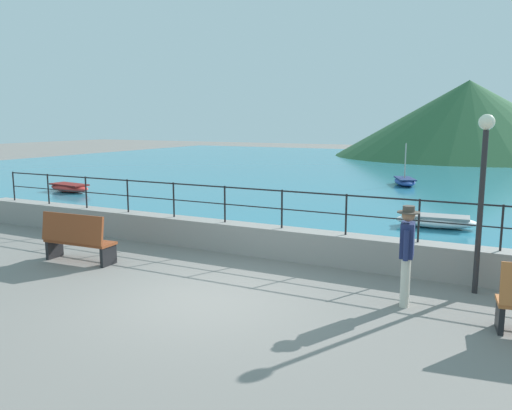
{
  "coord_description": "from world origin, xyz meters",
  "views": [
    {
      "loc": [
        4.83,
        -7.45,
        3.16
      ],
      "look_at": [
        -0.93,
        3.7,
        1.1
      ],
      "focal_mm": 36.03,
      "sensor_mm": 36.0,
      "label": 1
    }
  ],
  "objects_px": {
    "person_walking": "(407,250)",
    "boat_3": "(69,187)",
    "boat_0": "(436,221)",
    "boat_1": "(405,181)",
    "lamp_post": "(483,176)",
    "bench_main": "(77,238)"
  },
  "relations": [
    {
      "from": "person_walking",
      "to": "bench_main",
      "type": "bearing_deg",
      "value": -175.12
    },
    {
      "from": "person_walking",
      "to": "boat_1",
      "type": "distance_m",
      "value": 16.97
    },
    {
      "from": "bench_main",
      "to": "person_walking",
      "type": "xyz_separation_m",
      "value": [
        7.11,
        0.61,
        0.42
      ]
    },
    {
      "from": "boat_0",
      "to": "boat_3",
      "type": "height_order",
      "value": "same"
    },
    {
      "from": "person_walking",
      "to": "lamp_post",
      "type": "height_order",
      "value": "lamp_post"
    },
    {
      "from": "boat_0",
      "to": "boat_1",
      "type": "xyz_separation_m",
      "value": [
        -2.86,
        9.77,
        0.01
      ]
    },
    {
      "from": "bench_main",
      "to": "boat_1",
      "type": "distance_m",
      "value": 17.64
    },
    {
      "from": "boat_1",
      "to": "boat_3",
      "type": "bearing_deg",
      "value": -144.09
    },
    {
      "from": "lamp_post",
      "to": "bench_main",
      "type": "bearing_deg",
      "value": -167.09
    },
    {
      "from": "bench_main",
      "to": "boat_1",
      "type": "bearing_deg",
      "value": 77.63
    },
    {
      "from": "person_walking",
      "to": "lamp_post",
      "type": "relative_size",
      "value": 0.53
    },
    {
      "from": "boat_0",
      "to": "boat_3",
      "type": "relative_size",
      "value": 0.99
    },
    {
      "from": "bench_main",
      "to": "boat_0",
      "type": "height_order",
      "value": "bench_main"
    },
    {
      "from": "boat_0",
      "to": "lamp_post",
      "type": "bearing_deg",
      "value": -74.92
    },
    {
      "from": "boat_3",
      "to": "bench_main",
      "type": "bearing_deg",
      "value": -42.07
    },
    {
      "from": "person_walking",
      "to": "boat_3",
      "type": "bearing_deg",
      "value": 155.11
    },
    {
      "from": "person_walking",
      "to": "boat_3",
      "type": "distance_m",
      "value": 17.68
    },
    {
      "from": "person_walking",
      "to": "boat_0",
      "type": "distance_m",
      "value": 6.9
    },
    {
      "from": "person_walking",
      "to": "boat_0",
      "type": "xyz_separation_m",
      "value": [
        -0.47,
        6.85,
        -0.72
      ]
    },
    {
      "from": "boat_0",
      "to": "boat_1",
      "type": "distance_m",
      "value": 10.18
    },
    {
      "from": "person_walking",
      "to": "boat_3",
      "type": "height_order",
      "value": "person_walking"
    },
    {
      "from": "person_walking",
      "to": "boat_1",
      "type": "bearing_deg",
      "value": 101.35
    }
  ]
}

